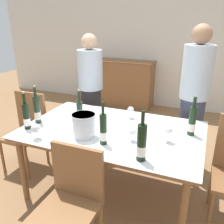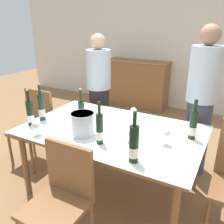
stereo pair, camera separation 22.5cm
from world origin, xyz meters
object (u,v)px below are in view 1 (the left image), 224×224
object	(u,v)px
wine_bottle_5	(37,110)
wine_glass_1	(131,110)
wine_bottle_2	(192,121)
person_guest_left	(193,101)
wine_bottle_1	(80,114)
chair_near_front	(72,198)
dining_table	(112,135)
wine_bottle_0	(103,130)
ice_bucket	(84,125)
chair_left_end	(27,126)
person_host	(91,93)
wine_glass_3	(133,132)
wine_bottle_4	(26,116)
wine_bottle_3	(142,144)
wine_glass_0	(168,131)
wine_glass_2	(36,129)
sideboard_cabinet	(122,83)

from	to	relation	value
wine_bottle_5	wine_glass_1	xyz separation A→B (m)	(0.85, 0.48, -0.05)
wine_bottle_2	wine_bottle_5	xyz separation A→B (m)	(-1.49, -0.32, 0.01)
person_guest_left	wine_bottle_1	bearing A→B (deg)	-140.17
wine_bottle_1	chair_near_front	distance (m)	0.89
dining_table	person_guest_left	bearing A→B (deg)	50.27
wine_bottle_0	dining_table	bearing A→B (deg)	98.30
ice_bucket	wine_bottle_0	size ratio (longest dim) A/B	0.59
chair_left_end	person_host	bearing A→B (deg)	56.73
wine_bottle_5	wine_glass_1	world-z (taller)	wine_bottle_5
wine_bottle_0	wine_bottle_5	xyz separation A→B (m)	(-0.81, 0.15, 0.01)
wine_glass_3	person_guest_left	xyz separation A→B (m)	(0.42, 0.97, 0.04)
wine_glass_1	wine_bottle_4	bearing A→B (deg)	-143.13
person_host	wine_glass_3	bearing A→B (deg)	-47.19
wine_bottle_3	wine_glass_3	world-z (taller)	wine_bottle_3
wine_bottle_3	wine_bottle_4	world-z (taller)	wine_bottle_3
person_guest_left	wine_bottle_0	bearing A→B (deg)	-119.67
wine_glass_0	person_host	size ratio (longest dim) A/B	0.09
dining_table	wine_bottle_2	bearing A→B (deg)	13.56
wine_glass_2	person_host	size ratio (longest dim) A/B	0.09
wine_bottle_3	wine_glass_0	world-z (taller)	wine_bottle_3
ice_bucket	wine_glass_1	distance (m)	0.63
wine_bottle_4	person_host	xyz separation A→B (m)	(0.11, 1.14, -0.07)
sideboard_cabinet	person_host	xyz separation A→B (m)	(0.22, -1.85, 0.31)
sideboard_cabinet	wine_glass_3	size ratio (longest dim) A/B	10.56
wine_bottle_2	wine_glass_1	world-z (taller)	wine_bottle_2
chair_left_end	wine_bottle_3	bearing A→B (deg)	-18.00
wine_bottle_4	person_host	world-z (taller)	person_host
chair_near_front	chair_left_end	bearing A→B (deg)	143.20
wine_bottle_5	wine_glass_2	world-z (taller)	wine_bottle_5
chair_left_end	person_guest_left	distance (m)	2.00
sideboard_cabinet	ice_bucket	size ratio (longest dim) A/B	6.04
dining_table	wine_glass_3	size ratio (longest dim) A/B	13.57
wine_bottle_4	person_host	bearing A→B (deg)	84.49
wine_bottle_5	wine_glass_3	distance (m)	1.03
chair_near_front	wine_bottle_5	bearing A→B (deg)	140.63
wine_bottle_0	wine_bottle_1	size ratio (longest dim) A/B	1.01
wine_bottle_0	wine_glass_3	bearing A→B (deg)	33.66
wine_bottle_0	wine_glass_1	size ratio (longest dim) A/B	2.88
wine_glass_1	chair_near_front	bearing A→B (deg)	-93.74
person_host	wine_bottle_4	bearing A→B (deg)	-95.51
wine_bottle_2	chair_left_end	bearing A→B (deg)	-177.41
chair_near_front	dining_table	bearing A→B (deg)	90.30
ice_bucket	person_host	distance (m)	1.18
wine_glass_3	wine_glass_1	bearing A→B (deg)	110.20
sideboard_cabinet	ice_bucket	world-z (taller)	sideboard_cabinet
wine_bottle_1	person_host	world-z (taller)	person_host
dining_table	wine_bottle_1	size ratio (longest dim) A/B	4.62
dining_table	wine_bottle_4	xyz separation A→B (m)	(-0.77, -0.30, 0.19)
wine_bottle_3	chair_near_front	world-z (taller)	wine_bottle_3
chair_near_front	wine_bottle_0	bearing A→B (deg)	85.31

